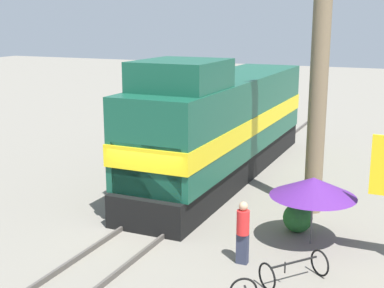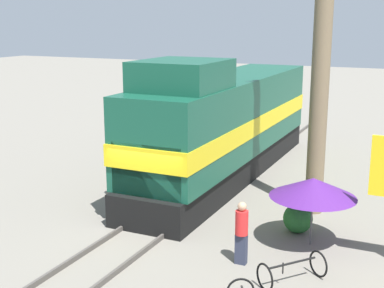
# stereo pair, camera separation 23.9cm
# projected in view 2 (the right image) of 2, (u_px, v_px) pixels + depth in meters

# --- Properties ---
(ground_plane) EXTENTS (120.00, 120.00, 0.00)m
(ground_plane) POSITION_uv_depth(u_px,v_px,m) (158.00, 223.00, 17.02)
(ground_plane) COLOR slate
(rail_near) EXTENTS (0.08, 42.15, 0.15)m
(rail_near) POSITION_uv_depth(u_px,v_px,m) (139.00, 217.00, 17.30)
(rail_near) COLOR #4C4742
(rail_near) RESTS_ON ground_plane
(rail_far) EXTENTS (0.08, 42.15, 0.15)m
(rail_far) POSITION_uv_depth(u_px,v_px,m) (179.00, 224.00, 16.70)
(rail_far) COLOR #4C4742
(rail_far) RESTS_ON ground_plane
(locomotive) EXTENTS (2.85, 13.98, 5.03)m
(locomotive) POSITION_uv_depth(u_px,v_px,m) (224.00, 125.00, 21.42)
(locomotive) COLOR black
(locomotive) RESTS_ON ground_plane
(utility_pole) EXTENTS (1.80, 0.59, 10.78)m
(utility_pole) POSITION_uv_depth(u_px,v_px,m) (322.00, 49.00, 16.81)
(utility_pole) COLOR #726047
(utility_pole) RESTS_ON ground_plane
(vendor_umbrella) EXTENTS (2.46, 2.46, 1.99)m
(vendor_umbrella) POSITION_uv_depth(u_px,v_px,m) (313.00, 188.00, 15.02)
(vendor_umbrella) COLOR #4C4C4C
(vendor_umbrella) RESTS_ON ground_plane
(shrub_cluster) EXTENTS (0.90, 0.90, 0.90)m
(shrub_cluster) POSITION_uv_depth(u_px,v_px,m) (298.00, 218.00, 16.18)
(shrub_cluster) COLOR #236028
(shrub_cluster) RESTS_ON ground_plane
(person_bystander) EXTENTS (0.34, 0.34, 1.72)m
(person_bystander) POSITION_uv_depth(u_px,v_px,m) (242.00, 230.00, 13.99)
(person_bystander) COLOR #2D3347
(person_bystander) RESTS_ON ground_plane
(bicycle) EXTENTS (1.57, 1.72, 0.69)m
(bicycle) POSITION_uv_depth(u_px,v_px,m) (292.00, 270.00, 13.06)
(bicycle) COLOR black
(bicycle) RESTS_ON ground_plane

